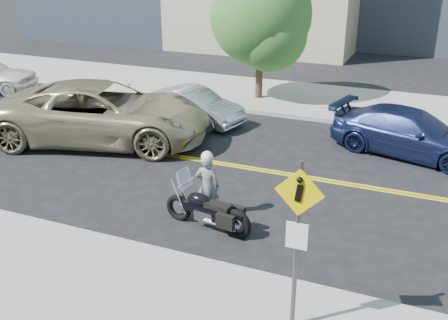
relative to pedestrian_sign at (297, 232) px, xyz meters
name	(u,v)px	position (x,y,z in m)	size (l,w,h in m)	color
ground_plane	(214,162)	(-4.20, 6.31, -1.96)	(120.00, 120.00, 0.00)	black
sidewalk_near	(45,309)	(-4.20, -1.19, -1.89)	(60.00, 5.00, 0.15)	#9E9B91
sidewalk_far	(285,97)	(-4.20, 13.81, -1.89)	(60.00, 5.00, 0.15)	#9E9B91
pedestrian_sign	(297,232)	(0.00, 0.00, 0.00)	(0.78, 0.08, 3.00)	#4C4C51
motorcyclist	(207,184)	(-2.99, 3.20, -1.12)	(0.64, 0.48, 1.68)	silver
motorcycle	(207,202)	(-2.76, 2.68, -1.30)	(2.18, 0.66, 1.33)	black
suv	(102,113)	(-8.30, 6.60, -0.98)	(3.25, 7.04, 1.96)	tan
parked_car_silver	(194,106)	(-6.41, 9.54, -1.33)	(1.33, 3.82, 1.26)	silver
parked_car_blue	(410,133)	(1.11, 9.27, -1.26)	(1.97, 4.84, 1.41)	navy
tree_far_a	(261,15)	(-5.15, 13.14, 1.52)	(4.02, 4.02, 5.50)	#382619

